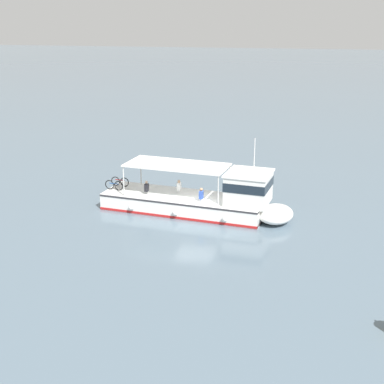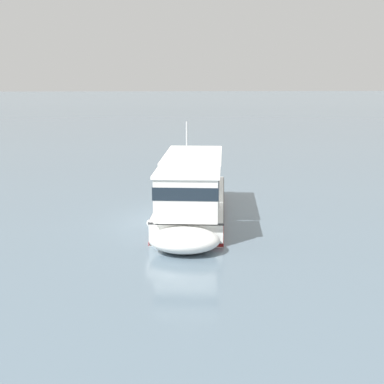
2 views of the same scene
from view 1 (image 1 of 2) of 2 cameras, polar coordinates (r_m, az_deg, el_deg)
The scene contains 2 objects.
ground_plane at distance 34.77m, azimuth 0.33°, elevation -2.80°, with size 400.00×400.00×0.00m, color slate.
ferry_main at distance 35.23m, azimuth 1.56°, elevation -0.77°, with size 13.01×4.51×5.32m.
Camera 1 is at (-7.29, 31.66, 12.39)m, focal length 50.31 mm.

